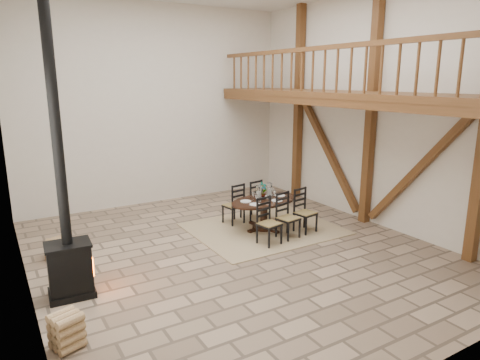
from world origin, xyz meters
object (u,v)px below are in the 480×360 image
log_basket (58,249)px  dining_table (267,214)px  log_stack (67,331)px  wood_stove (66,224)px

log_basket → dining_table: bearing=-10.6°
dining_table → log_basket: size_ratio=4.19×
log_stack → log_basket: bearing=83.5°
wood_stove → log_stack: 1.62m
wood_stove → log_basket: 1.88m
wood_stove → log_stack: wood_stove is taller
wood_stove → log_stack: bearing=-98.3°
dining_table → wood_stove: 4.26m
wood_stove → log_basket: size_ratio=10.72×
dining_table → log_stack: dining_table is taller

